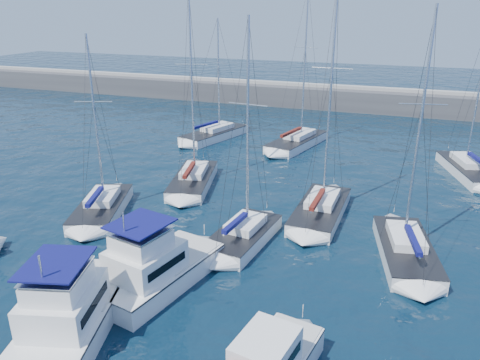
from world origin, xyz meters
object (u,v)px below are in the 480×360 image
(motor_yacht_port_inner, at_px, (72,311))
(sailboat_back_b, at_px, (297,141))
(sailboat_back_a, at_px, (215,134))
(sailboat_back_c, at_px, (469,170))
(sailboat_mid_a, at_px, (102,207))
(sailboat_mid_e, at_px, (406,250))
(sailboat_mid_b, at_px, (193,180))
(sailboat_mid_c, at_px, (243,235))
(motor_yacht_stbd_inner, at_px, (154,269))
(sailboat_mid_d, at_px, (321,210))

(motor_yacht_port_inner, xyz_separation_m, sailboat_back_b, (2.68, 34.69, -0.60))
(sailboat_back_a, height_order, sailboat_back_c, sailboat_back_c)
(sailboat_mid_a, distance_m, sailboat_mid_e, 21.82)
(sailboat_back_c, bearing_deg, sailboat_mid_e, -123.08)
(sailboat_mid_a, distance_m, sailboat_back_c, 32.87)
(sailboat_mid_b, height_order, sailboat_mid_e, sailboat_mid_b)
(motor_yacht_port_inner, bearing_deg, sailboat_mid_e, 25.20)
(sailboat_back_a, xyz_separation_m, sailboat_back_b, (9.93, 0.27, 0.03))
(motor_yacht_port_inner, relative_size, sailboat_mid_b, 0.55)
(sailboat_mid_c, xyz_separation_m, sailboat_back_b, (-1.99, 23.44, -0.01))
(motor_yacht_stbd_inner, distance_m, sailboat_mid_b, 15.69)
(sailboat_mid_a, bearing_deg, sailboat_mid_c, -22.99)
(motor_yacht_stbd_inner, bearing_deg, sailboat_mid_c, 78.06)
(sailboat_mid_a, relative_size, sailboat_mid_c, 0.91)
(motor_yacht_port_inner, xyz_separation_m, sailboat_mid_c, (4.67, 11.25, -0.59))
(sailboat_mid_a, height_order, sailboat_back_c, sailboat_back_c)
(sailboat_mid_c, distance_m, sailboat_back_c, 24.87)
(motor_yacht_stbd_inner, height_order, sailboat_mid_d, sailboat_mid_d)
(sailboat_mid_c, xyz_separation_m, sailboat_back_c, (15.22, 19.68, -0.02))
(sailboat_mid_a, relative_size, sailboat_back_a, 0.97)
(motor_yacht_stbd_inner, relative_size, sailboat_back_a, 0.61)
(motor_yacht_stbd_inner, bearing_deg, sailboat_mid_d, 72.73)
(sailboat_mid_b, distance_m, sailboat_back_a, 15.38)
(motor_yacht_stbd_inner, distance_m, sailboat_back_b, 30.01)
(sailboat_mid_c, relative_size, sailboat_mid_e, 0.96)
(sailboat_back_c, bearing_deg, sailboat_mid_d, -146.53)
(sailboat_mid_d, bearing_deg, sailboat_back_c, 52.23)
(motor_yacht_port_inner, xyz_separation_m, motor_yacht_stbd_inner, (1.78, 4.70, -0.00))
(sailboat_mid_a, bearing_deg, motor_yacht_port_inner, -79.62)
(motor_yacht_stbd_inner, height_order, sailboat_back_c, sailboat_back_c)
(motor_yacht_port_inner, bearing_deg, sailboat_back_b, 69.76)
(motor_yacht_port_inner, height_order, sailboat_back_c, sailboat_back_c)
(sailboat_mid_c, bearing_deg, sailboat_mid_d, 61.83)
(sailboat_mid_d, bearing_deg, sailboat_mid_b, 169.13)
(motor_yacht_port_inner, xyz_separation_m, sailboat_mid_b, (-2.99, 19.63, -0.59))
(sailboat_mid_a, relative_size, sailboat_back_b, 0.78)
(motor_yacht_stbd_inner, relative_size, sailboat_mid_c, 0.58)
(sailboat_mid_c, height_order, sailboat_back_c, sailboat_back_c)
(sailboat_mid_c, bearing_deg, motor_yacht_port_inner, -106.20)
(motor_yacht_stbd_inner, height_order, sailboat_back_b, sailboat_back_b)
(sailboat_mid_c, xyz_separation_m, sailboat_mid_d, (4.04, 5.87, 0.01))
(motor_yacht_port_inner, height_order, sailboat_back_b, sailboat_back_b)
(motor_yacht_port_inner, relative_size, sailboat_mid_c, 0.63)
(motor_yacht_port_inner, bearing_deg, sailboat_mid_b, 82.82)
(motor_yacht_port_inner, bearing_deg, sailboat_mid_d, 47.24)
(sailboat_mid_e, bearing_deg, sailboat_mid_b, 147.28)
(sailboat_mid_a, xyz_separation_m, sailboat_mid_d, (15.62, 5.23, 0.04))
(sailboat_mid_d, relative_size, sailboat_back_c, 1.15)
(motor_yacht_port_inner, xyz_separation_m, sailboat_back_c, (19.88, 30.93, -0.61))
(motor_yacht_port_inner, xyz_separation_m, sailboat_mid_a, (-6.92, 11.90, -0.62))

